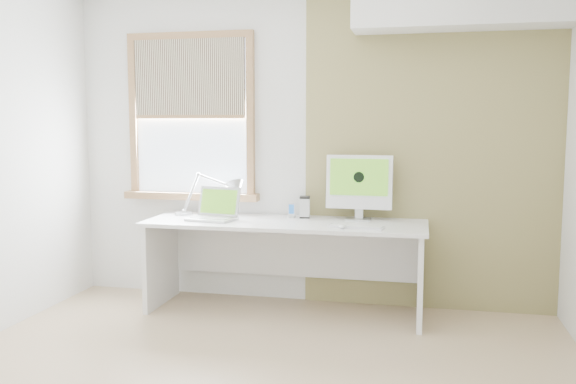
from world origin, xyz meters
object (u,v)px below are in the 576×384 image
(desk, at_px, (286,244))
(external_drive, at_px, (305,207))
(desk_lamp, at_px, (226,193))
(laptop, at_px, (215,212))
(imac, at_px, (359,184))

(desk, distance_m, external_drive, 0.35)
(desk_lamp, height_order, laptop, desk_lamp)
(imac, bearing_deg, laptop, -167.89)
(external_drive, distance_m, imac, 0.49)
(desk, xyz_separation_m, external_drive, (0.12, 0.17, 0.28))
(laptop, relative_size, external_drive, 2.36)
(desk, distance_m, laptop, 0.63)
(desk_lamp, relative_size, imac, 1.23)
(laptop, height_order, imac, imac)
(desk, bearing_deg, external_drive, 55.89)
(external_drive, xyz_separation_m, imac, (0.44, -0.01, 0.20))
(desk, distance_m, imac, 0.75)
(desk_lamp, bearing_deg, laptop, -91.92)
(desk_lamp, relative_size, external_drive, 3.78)
(desk, height_order, imac, imac)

